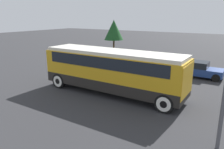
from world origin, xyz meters
TOP-DOWN VIEW (x-y plane):
  - ground_plane at (0.00, 0.00)m, footprint 120.00×120.00m
  - tour_bus at (0.10, -0.00)m, footprint 10.15×2.60m
  - parked_car_near at (-3.69, 9.09)m, footprint 4.23×1.83m
  - parked_car_mid at (3.92, 7.71)m, footprint 4.52×1.86m
  - tree_left at (-11.13, 18.01)m, footprint 3.06×3.06m

SIDE VIEW (x-z plane):
  - ground_plane at x=0.00m, z-range 0.00..0.00m
  - parked_car_near at x=-3.69m, z-range -0.01..1.39m
  - parked_car_mid at x=3.92m, z-range 0.00..1.40m
  - tour_bus at x=0.10m, z-range 0.32..3.35m
  - tree_left at x=-11.13m, z-range 0.74..5.40m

